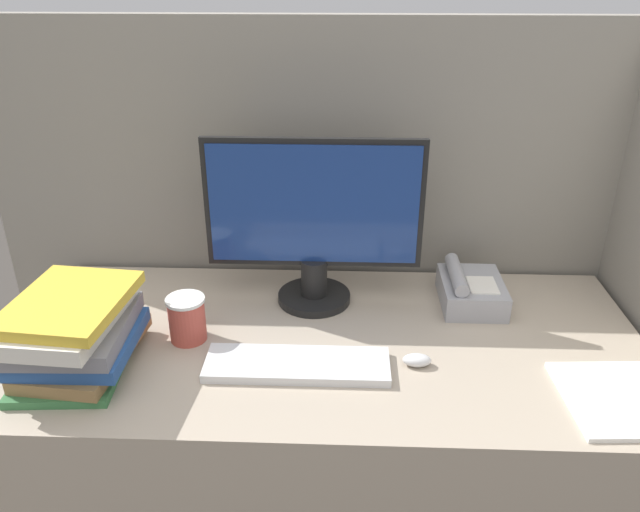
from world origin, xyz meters
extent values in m
cube|color=gray|center=(0.00, 0.74, 0.71)|extent=(1.90, 0.04, 1.41)
cube|color=tan|center=(0.00, 0.35, 0.36)|extent=(1.50, 0.70, 0.72)
cylinder|color=black|center=(-0.04, 0.53, 0.73)|extent=(0.19, 0.19, 0.02)
cylinder|color=black|center=(-0.04, 0.53, 0.79)|extent=(0.07, 0.07, 0.10)
cube|color=black|center=(-0.04, 0.54, 0.99)|extent=(0.54, 0.02, 0.33)
cube|color=navy|center=(-0.04, 0.53, 0.99)|extent=(0.51, 0.01, 0.30)
cube|color=silver|center=(-0.07, 0.23, 0.73)|extent=(0.41, 0.13, 0.02)
ellipsoid|color=silver|center=(0.20, 0.26, 0.73)|extent=(0.06, 0.04, 0.03)
cylinder|color=#BF4C3F|center=(-0.33, 0.34, 0.77)|extent=(0.09, 0.09, 0.10)
cylinder|color=white|center=(-0.33, 0.34, 0.83)|extent=(0.09, 0.09, 0.01)
cube|color=#38723F|center=(-0.56, 0.22, 0.73)|extent=(0.23, 0.29, 0.02)
cube|color=olive|center=(-0.54, 0.23, 0.75)|extent=(0.22, 0.32, 0.03)
cube|color=#264C8C|center=(-0.54, 0.22, 0.78)|extent=(0.23, 0.26, 0.03)
cube|color=slate|center=(-0.55, 0.22, 0.82)|extent=(0.24, 0.27, 0.04)
cube|color=silver|center=(-0.55, 0.22, 0.85)|extent=(0.22, 0.31, 0.04)
cube|color=gold|center=(-0.54, 0.22, 0.89)|extent=(0.25, 0.30, 0.02)
cube|color=#99999E|center=(0.37, 0.54, 0.75)|extent=(0.16, 0.20, 0.07)
cube|color=white|center=(0.39, 0.51, 0.79)|extent=(0.07, 0.09, 0.00)
cylinder|color=#99999E|center=(0.32, 0.54, 0.80)|extent=(0.04, 0.18, 0.04)
cube|color=white|center=(0.61, 0.15, 0.73)|extent=(0.24, 0.26, 0.01)
camera|label=1|loc=(0.03, -0.89, 1.55)|focal=35.00mm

